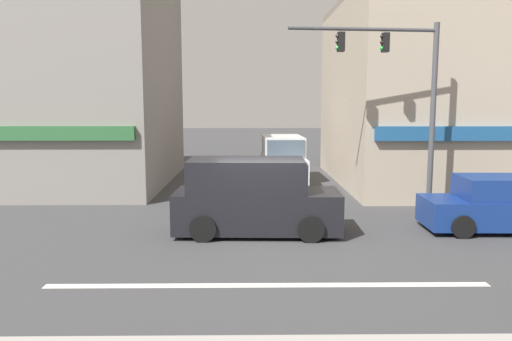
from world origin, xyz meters
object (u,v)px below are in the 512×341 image
Objects in this scene: traffic_light_mast at (405,87)px; van_approaching_near at (283,160)px; utility_pole_near_left at (20,93)px; sedan_crossing_rightbound at (496,206)px; van_crossing_center at (254,198)px; street_tree at (401,100)px; utility_pole_far_right at (452,79)px.

traffic_light_mast reaches higher than van_approaching_near.
utility_pole_near_left is 1.86× the size of sedan_crossing_rightbound.
van_approaching_near is (-3.43, 7.07, -3.17)m from traffic_light_mast.
van_crossing_center is 6.96m from sedan_crossing_rightbound.
van_crossing_center is (-5.98, -6.41, -2.79)m from street_tree.
van_crossing_center is 9.56m from van_approaching_near.
van_approaching_near is 1.12× the size of sedan_crossing_rightbound.
utility_pole_far_right is at bearing 79.77° from sedan_crossing_rightbound.
street_tree is 1.26× the size of van_approaching_near.
van_approaching_near is at bearing 157.61° from utility_pole_far_right.
street_tree is 1.41× the size of sedan_crossing_rightbound.
street_tree is at bearing 74.75° from traffic_light_mast.
street_tree is 0.76× the size of utility_pole_near_left.
traffic_light_mast is at bearing 133.58° from sedan_crossing_rightbound.
utility_pole_far_right is at bearing 39.48° from van_crossing_center.
traffic_light_mast reaches higher than sedan_crossing_rightbound.
street_tree reaches higher than van_crossing_center.
van_crossing_center is at bearing -178.40° from sedan_crossing_rightbound.
van_approaching_near is at bearing 120.78° from sedan_crossing_rightbound.
sedan_crossing_rightbound is (2.08, -2.18, -3.46)m from traffic_light_mast.
utility_pole_far_right reaches higher than sedan_crossing_rightbound.
utility_pole_far_right is 2.16× the size of sedan_crossing_rightbound.
utility_pole_far_right is (16.35, 2.58, 0.64)m from utility_pole_near_left.
utility_pole_far_right is 1.92× the size of van_crossing_center.
utility_pole_far_right is at bearing 7.45° from street_tree.
traffic_light_mast is 6.28m from van_crossing_center.
utility_pole_far_right reaches higher than street_tree.
van_crossing_center is at bearing -154.04° from traffic_light_mast.
street_tree is at bearing 9.20° from utility_pole_near_left.
traffic_light_mast is at bearing -105.25° from street_tree.
sedan_crossing_rightbound is at bearing 1.60° from van_crossing_center.
traffic_light_mast is 8.48m from van_approaching_near.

